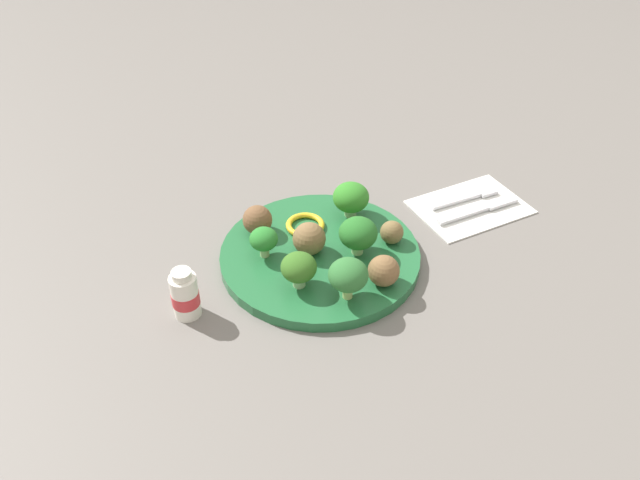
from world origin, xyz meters
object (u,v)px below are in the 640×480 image
Objects in this scene: broccoli_floret_front_left at (299,268)px; napkin at (470,206)px; meatball_front_left at (384,271)px; knife at (481,209)px; fork at (467,197)px; plate at (320,256)px; broccoli_floret_far_rim at (348,275)px; meatball_back_right at (392,232)px; yogurt_bottle at (185,295)px; broccoli_floret_back_right at (358,234)px; pepper_ring_mid_right at (305,225)px; broccoli_floret_back_left at (351,198)px; broccoli_floret_center at (264,240)px; meatball_mid_left at (309,239)px; meatball_center at (257,220)px.

broccoli_floret_front_left is 0.33m from napkin.
knife is at bearing 17.07° from meatball_front_left.
plate is at bearing -177.92° from fork.
broccoli_floret_far_rim reaches higher than meatball_back_right.
broccoli_floret_back_right is at bearing -4.81° from yogurt_bottle.
meatball_back_right is 0.13m from pepper_ring_mid_right.
broccoli_floret_back_left is at bearing 73.94° from meatball_front_left.
meatball_back_right is 0.09m from meatball_front_left.
broccoli_floret_center is at bearing -160.47° from pepper_ring_mid_right.
pepper_ring_mid_right is 0.39× the size of knife.
meatball_front_left is at bearing -49.27° from broccoli_floret_center.
broccoli_floret_front_left reaches higher than napkin.
broccoli_floret_back_right reaches higher than meatball_mid_left.
broccoli_floret_front_left is at bearing -15.69° from yogurt_bottle.
broccoli_floret_back_left is at bearing 32.03° from plate.
broccoli_floret_center is 1.05× the size of meatball_center.
meatball_back_right is at bearing -20.00° from broccoli_floret_center.
fork is (0.24, 0.11, -0.03)m from meatball_front_left.
pepper_ring_mid_right is (0.07, 0.11, -0.03)m from broccoli_floret_front_left.
broccoli_floret_back_right is 1.11× the size of broccoli_floret_front_left.
broccoli_floret_back_left is 0.21m from knife.
meatball_front_left is (-0.06, -0.07, 0.00)m from meatball_back_right.
meatball_mid_left reaches higher than plate.
yogurt_bottle is (-0.47, -0.00, 0.03)m from napkin.
plate is 0.11m from meatball_back_right.
broccoli_floret_center is 0.09m from pepper_ring_mid_right.
meatball_back_right is 0.23× the size of knife.
meatball_center is at bearing 143.30° from meatball_back_right.
broccoli_floret_center is 0.18m from meatball_back_right.
napkin is (0.28, -0.01, -0.04)m from meatball_mid_left.
meatball_front_left is 0.25× the size of napkin.
fork is (0.28, 0.01, -0.00)m from plate.
meatball_mid_left is at bearing -179.35° from fork.
broccoli_floret_front_left is (-0.06, -0.05, 0.04)m from plate.
broccoli_floret_center is 0.31× the size of knife.
meatball_mid_left reaches higher than meatball_back_right.
yogurt_bottle reaches higher than broccoli_floret_front_left.
plate is 5.20× the size of broccoli_floret_back_left.
broccoli_floret_far_rim is 0.13m from meatball_back_right.
broccoli_floret_far_rim reaches higher than plate.
broccoli_floret_front_left is 0.07m from broccoli_floret_far_rim.
broccoli_floret_front_left is 0.13m from meatball_center.
meatball_back_right is 0.27× the size of fork.
broccoli_floret_back_right is at bearing 176.29° from meatball_back_right.
broccoli_floret_back_left is 0.17m from broccoli_floret_front_left.
napkin is at bearing -17.59° from broccoli_floret_back_left.
meatball_mid_left is 0.81× the size of pepper_ring_mid_right.
yogurt_bottle reaches higher than meatball_back_right.
meatball_front_left reaches higher than plate.
broccoli_floret_center is at bearing 170.77° from knife.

